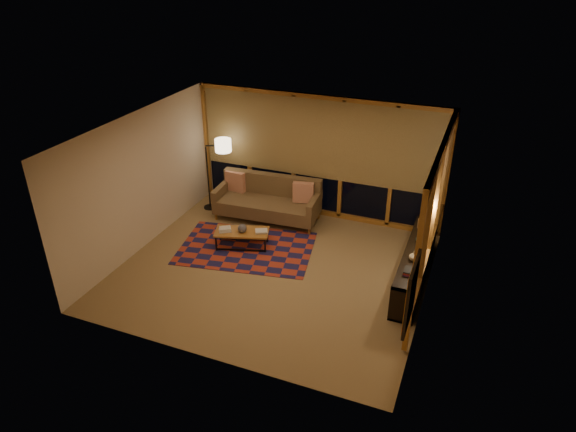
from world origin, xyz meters
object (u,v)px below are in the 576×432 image
at_px(coffee_table, 242,239).
at_px(floor_lamp, 208,175).
at_px(bookshelf, 415,265).
at_px(sofa, 267,200).

height_order(coffee_table, floor_lamp, floor_lamp).
bearing_deg(floor_lamp, bookshelf, -40.03).
relative_size(sofa, coffee_table, 2.11).
bearing_deg(coffee_table, floor_lamp, 121.11).
xyz_separation_m(floor_lamp, bookshelf, (4.85, -1.18, -0.50)).
height_order(coffee_table, bookshelf, bookshelf).
relative_size(sofa, floor_lamp, 1.35).
distance_m(coffee_table, bookshelf, 3.40).
bearing_deg(bookshelf, sofa, 161.15).
bearing_deg(floor_lamp, sofa, -27.16).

